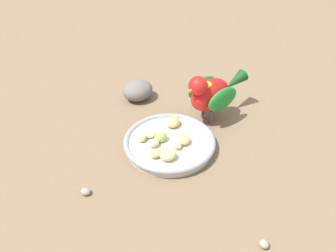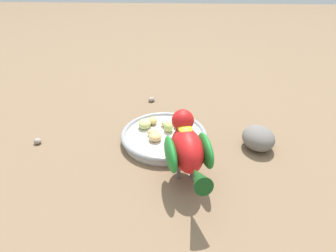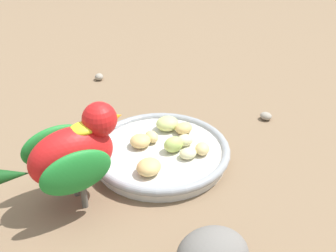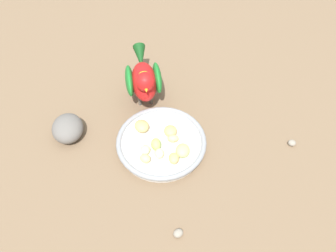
# 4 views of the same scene
# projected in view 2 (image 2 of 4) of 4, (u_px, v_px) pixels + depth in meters

# --- Properties ---
(ground_plane) EXTENTS (4.00, 4.00, 0.00)m
(ground_plane) POSITION_uv_depth(u_px,v_px,m) (172.00, 147.00, 0.70)
(ground_plane) COLOR #7A6047
(feeding_bowl) EXTENTS (0.21, 0.21, 0.02)m
(feeding_bowl) POSITION_uv_depth(u_px,v_px,m) (164.00, 136.00, 0.72)
(feeding_bowl) COLOR beige
(feeding_bowl) RESTS_ON ground_plane
(apple_piece_0) EXTENTS (0.03, 0.03, 0.02)m
(apple_piece_0) POSITION_uv_depth(u_px,v_px,m) (169.00, 127.00, 0.72)
(apple_piece_0) COLOR #B2CC66
(apple_piece_0) RESTS_ON feeding_bowl
(apple_piece_1) EXTENTS (0.05, 0.05, 0.02)m
(apple_piece_1) POSITION_uv_depth(u_px,v_px,m) (184.00, 139.00, 0.68)
(apple_piece_1) COLOR tan
(apple_piece_1) RESTS_ON feeding_bowl
(apple_piece_2) EXTENTS (0.03, 0.03, 0.02)m
(apple_piece_2) POSITION_uv_depth(u_px,v_px,m) (153.00, 120.00, 0.75)
(apple_piece_2) COLOR tan
(apple_piece_2) RESTS_ON feeding_bowl
(apple_piece_3) EXTENTS (0.02, 0.03, 0.02)m
(apple_piece_3) POSITION_uv_depth(u_px,v_px,m) (165.00, 123.00, 0.74)
(apple_piece_3) COLOR beige
(apple_piece_3) RESTS_ON feeding_bowl
(apple_piece_4) EXTENTS (0.04, 0.04, 0.02)m
(apple_piece_4) POSITION_uv_depth(u_px,v_px,m) (155.00, 138.00, 0.69)
(apple_piece_4) COLOR tan
(apple_piece_4) RESTS_ON feeding_bowl
(apple_piece_5) EXTENTS (0.03, 0.04, 0.02)m
(apple_piece_5) POSITION_uv_depth(u_px,v_px,m) (145.00, 124.00, 0.74)
(apple_piece_5) COLOR #C6D17A
(apple_piece_5) RESTS_ON feeding_bowl
(apple_piece_6) EXTENTS (0.02, 0.03, 0.02)m
(apple_piece_6) POSITION_uv_depth(u_px,v_px,m) (178.00, 125.00, 0.74)
(apple_piece_6) COLOR beige
(apple_piece_6) RESTS_ON feeding_bowl
(apple_piece_7) EXTENTS (0.03, 0.03, 0.02)m
(apple_piece_7) POSITION_uv_depth(u_px,v_px,m) (177.00, 120.00, 0.76)
(apple_piece_7) COLOR #E5C67F
(apple_piece_7) RESTS_ON feeding_bowl
(apple_piece_8) EXTENTS (0.03, 0.02, 0.02)m
(apple_piece_8) POSITION_uv_depth(u_px,v_px,m) (153.00, 132.00, 0.71)
(apple_piece_8) COLOR #E5C67F
(apple_piece_8) RESTS_ON feeding_bowl
(parrot) EXTENTS (0.11, 0.20, 0.14)m
(parrot) POSITION_uv_depth(u_px,v_px,m) (187.00, 149.00, 0.56)
(parrot) COLOR #59544C
(parrot) RESTS_ON ground_plane
(rock_large) EXTENTS (0.09, 0.10, 0.05)m
(rock_large) POSITION_uv_depth(u_px,v_px,m) (258.00, 138.00, 0.69)
(rock_large) COLOR slate
(rock_large) RESTS_ON ground_plane
(pebble_0) EXTENTS (0.02, 0.02, 0.01)m
(pebble_0) POSITION_uv_depth(u_px,v_px,m) (38.00, 141.00, 0.71)
(pebble_0) COLOR gray
(pebble_0) RESTS_ON ground_plane
(pebble_1) EXTENTS (0.03, 0.03, 0.01)m
(pebble_1) POSITION_uv_depth(u_px,v_px,m) (152.00, 99.00, 0.90)
(pebble_1) COLOR gray
(pebble_1) RESTS_ON ground_plane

